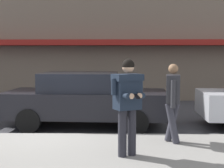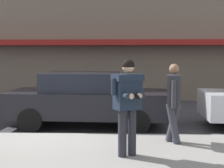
# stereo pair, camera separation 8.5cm
# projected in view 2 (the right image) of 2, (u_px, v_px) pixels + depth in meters

# --- Properties ---
(ground_plane) EXTENTS (80.00, 80.00, 0.00)m
(ground_plane) POSITION_uv_depth(u_px,v_px,m) (46.00, 137.00, 7.77)
(ground_plane) COLOR #3D3D42
(curb_paint_line) EXTENTS (28.00, 0.12, 0.01)m
(curb_paint_line) POSITION_uv_depth(u_px,v_px,m) (86.00, 136.00, 7.78)
(curb_paint_line) COLOR silver
(curb_paint_line) RESTS_ON ground
(parked_sedan_mid) EXTENTS (4.58, 2.09, 1.54)m
(parked_sedan_mid) POSITION_uv_depth(u_px,v_px,m) (87.00, 99.00, 8.84)
(parked_sedan_mid) COLOR black
(parked_sedan_mid) RESTS_ON ground
(man_texting_on_phone) EXTENTS (0.63, 0.65, 1.81)m
(man_texting_on_phone) POSITION_uv_depth(u_px,v_px,m) (128.00, 97.00, 5.72)
(man_texting_on_phone) COLOR #23232B
(man_texting_on_phone) RESTS_ON sidewalk
(pedestrian_with_bag) EXTENTS (0.37, 0.72, 1.70)m
(pedestrian_with_bag) POSITION_uv_depth(u_px,v_px,m) (174.00, 98.00, 6.66)
(pedestrian_with_bag) COLOR #33333D
(pedestrian_with_bag) RESTS_ON sidewalk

